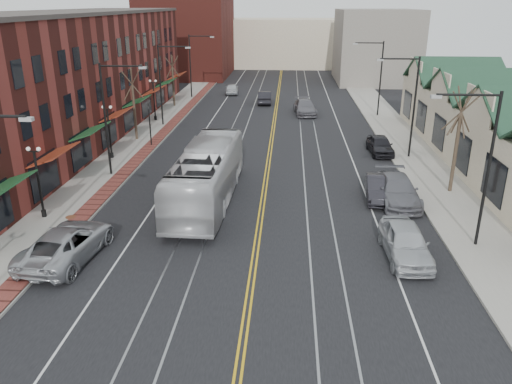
# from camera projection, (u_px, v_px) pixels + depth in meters

# --- Properties ---
(ground) EXTENTS (160.00, 160.00, 0.00)m
(ground) POSITION_uv_depth(u_px,v_px,m) (248.00, 302.00, 21.38)
(ground) COLOR black
(ground) RESTS_ON ground
(sidewalk_left) EXTENTS (4.00, 120.00, 0.15)m
(sidewalk_left) POSITION_uv_depth(u_px,v_px,m) (122.00, 159.00, 40.73)
(sidewalk_left) COLOR gray
(sidewalk_left) RESTS_ON ground
(sidewalk_right) EXTENTS (4.00, 120.00, 0.15)m
(sidewalk_right) POSITION_uv_depth(u_px,v_px,m) (420.00, 165.00, 39.25)
(sidewalk_right) COLOR gray
(sidewalk_right) RESTS_ON ground
(building_left) EXTENTS (10.00, 50.00, 11.00)m
(building_left) POSITION_uv_depth(u_px,v_px,m) (66.00, 78.00, 45.76)
(building_left) COLOR maroon
(building_left) RESTS_ON ground
(building_right) EXTENTS (8.00, 36.00, 4.60)m
(building_right) POSITION_uv_depth(u_px,v_px,m) (504.00, 138.00, 38.09)
(building_right) COLOR #C3B196
(building_right) RESTS_ON ground
(backdrop_left) EXTENTS (14.00, 18.00, 14.00)m
(backdrop_left) POSITION_uv_depth(u_px,v_px,m) (188.00, 34.00, 85.12)
(backdrop_left) COLOR maroon
(backdrop_left) RESTS_ON ground
(backdrop_mid) EXTENTS (22.00, 14.00, 9.00)m
(backdrop_mid) POSITION_uv_depth(u_px,v_px,m) (283.00, 43.00, 99.01)
(backdrop_mid) COLOR #C3B196
(backdrop_mid) RESTS_ON ground
(backdrop_right) EXTENTS (12.00, 16.00, 11.00)m
(backdrop_right) POSITION_uv_depth(u_px,v_px,m) (375.00, 46.00, 79.08)
(backdrop_right) COLOR slate
(backdrop_right) RESTS_ON ground
(streetlight_l_1) EXTENTS (3.33, 0.25, 8.00)m
(streetlight_l_1) POSITION_uv_depth(u_px,v_px,m) (110.00, 108.00, 35.18)
(streetlight_l_1) COLOR black
(streetlight_l_1) RESTS_ON sidewalk_left
(streetlight_l_2) EXTENTS (3.33, 0.25, 8.00)m
(streetlight_l_2) POSITION_uv_depth(u_px,v_px,m) (164.00, 77.00, 50.10)
(streetlight_l_2) COLOR black
(streetlight_l_2) RESTS_ON sidewalk_left
(streetlight_l_3) EXTENTS (3.33, 0.25, 8.00)m
(streetlight_l_3) POSITION_uv_depth(u_px,v_px,m) (193.00, 60.00, 65.01)
(streetlight_l_3) COLOR black
(streetlight_l_3) RESTS_ON sidewalk_left
(streetlight_r_0) EXTENTS (3.33, 0.25, 8.00)m
(streetlight_r_0) POSITION_uv_depth(u_px,v_px,m) (481.00, 155.00, 24.50)
(streetlight_r_0) COLOR black
(streetlight_r_0) RESTS_ON sidewalk_right
(streetlight_r_1) EXTENTS (3.33, 0.25, 8.00)m
(streetlight_r_1) POSITION_uv_depth(u_px,v_px,m) (409.00, 97.00, 39.41)
(streetlight_r_1) COLOR black
(streetlight_r_1) RESTS_ON sidewalk_right
(streetlight_r_2) EXTENTS (3.33, 0.25, 8.00)m
(streetlight_r_2) POSITION_uv_depth(u_px,v_px,m) (377.00, 71.00, 54.32)
(streetlight_r_2) COLOR black
(streetlight_r_2) RESTS_ON sidewalk_right
(lamppost_l_1) EXTENTS (0.84, 0.28, 4.27)m
(lamppost_l_1) POSITION_uv_depth(u_px,v_px,m) (39.00, 184.00, 28.84)
(lamppost_l_1) COLOR black
(lamppost_l_1) RESTS_ON sidewalk_left
(lamppost_l_2) EXTENTS (0.84, 0.28, 4.27)m
(lamppost_l_2) POSITION_uv_depth(u_px,v_px,m) (110.00, 133.00, 40.03)
(lamppost_l_2) COLOR black
(lamppost_l_2) RESTS_ON sidewalk_left
(lamppost_l_3) EXTENTS (0.84, 0.28, 4.27)m
(lamppost_l_3) POSITION_uv_depth(u_px,v_px,m) (154.00, 101.00, 53.08)
(lamppost_l_3) COLOR black
(lamppost_l_3) RESTS_ON sidewalk_left
(tree_left_near) EXTENTS (1.78, 1.37, 6.48)m
(tree_left_near) POSITION_uv_depth(u_px,v_px,m) (134.00, 103.00, 45.13)
(tree_left_near) COLOR #382B21
(tree_left_near) RESTS_ON sidewalk_left
(tree_left_far) EXTENTS (1.66, 1.28, 6.02)m
(tree_left_far) POSITION_uv_depth(u_px,v_px,m) (173.00, 80.00, 60.13)
(tree_left_far) COLOR #382B21
(tree_left_far) RESTS_ON sidewalk_left
(tree_right_mid) EXTENTS (1.90, 1.46, 6.93)m
(tree_right_mid) POSITION_uv_depth(u_px,v_px,m) (457.00, 139.00, 32.32)
(tree_right_mid) COLOR #382B21
(tree_right_mid) RESTS_ON sidewalk_right
(manhole_mid) EXTENTS (0.60, 0.60, 0.02)m
(manhole_mid) POSITION_uv_depth(u_px,v_px,m) (29.00, 257.00, 24.81)
(manhole_mid) COLOR #592D19
(manhole_mid) RESTS_ON sidewalk_left
(manhole_far) EXTENTS (0.60, 0.60, 0.02)m
(manhole_far) POSITION_uv_depth(u_px,v_px,m) (71.00, 217.00, 29.47)
(manhole_far) COLOR #592D19
(manhole_far) RESTS_ON sidewalk_left
(traffic_signal) EXTENTS (0.18, 0.15, 3.80)m
(traffic_signal) POSITION_uv_depth(u_px,v_px,m) (150.00, 121.00, 43.57)
(traffic_signal) COLOR black
(traffic_signal) RESTS_ON sidewalk_left
(transit_bus) EXTENTS (3.38, 13.01, 3.60)m
(transit_bus) POSITION_uv_depth(u_px,v_px,m) (207.00, 175.00, 31.57)
(transit_bus) COLOR silver
(transit_bus) RESTS_ON ground
(parked_suv) EXTENTS (3.42, 6.34, 1.69)m
(parked_suv) POSITION_uv_depth(u_px,v_px,m) (67.00, 243.00, 24.74)
(parked_suv) COLOR #A7AAAF
(parked_suv) RESTS_ON ground
(parked_car_a) EXTENTS (2.16, 5.10, 1.72)m
(parked_car_a) POSITION_uv_depth(u_px,v_px,m) (405.00, 242.00, 24.84)
(parked_car_a) COLOR #BABDC2
(parked_car_a) RESTS_ON ground
(parked_car_b) EXTENTS (1.96, 4.69, 1.51)m
(parked_car_b) POSITION_uv_depth(u_px,v_px,m) (379.00, 188.00, 32.33)
(parked_car_b) COLOR black
(parked_car_b) RESTS_ON ground
(parked_car_c) EXTENTS (2.42, 5.77, 1.66)m
(parked_car_c) POSITION_uv_depth(u_px,v_px,m) (397.00, 190.00, 31.82)
(parked_car_c) COLOR slate
(parked_car_c) RESTS_ON ground
(parked_car_d) EXTENTS (2.01, 4.57, 1.53)m
(parked_car_d) POSITION_uv_depth(u_px,v_px,m) (380.00, 145.00, 42.05)
(parked_car_d) COLOR black
(parked_car_d) RESTS_ON ground
(distant_car_left) EXTENTS (1.83, 4.79, 1.56)m
(distant_car_left) POSITION_uv_depth(u_px,v_px,m) (265.00, 97.00, 62.95)
(distant_car_left) COLOR black
(distant_car_left) RESTS_ON ground
(distant_car_right) EXTENTS (2.79, 5.82, 1.63)m
(distant_car_right) POSITION_uv_depth(u_px,v_px,m) (305.00, 107.00, 56.92)
(distant_car_right) COLOR slate
(distant_car_right) RESTS_ON ground
(distant_car_far) EXTENTS (2.17, 4.52, 1.49)m
(distant_car_far) POSITION_uv_depth(u_px,v_px,m) (232.00, 89.00, 69.52)
(distant_car_far) COLOR silver
(distant_car_far) RESTS_ON ground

